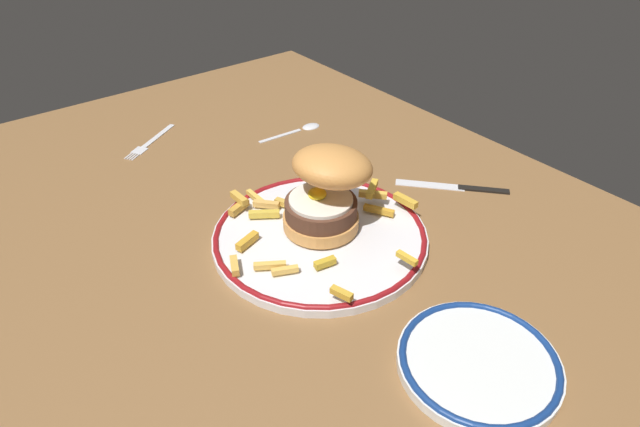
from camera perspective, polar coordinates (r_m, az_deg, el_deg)
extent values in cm
cube|color=brown|center=(79.75, -3.28, -2.39)|extent=(124.52, 90.13, 4.00)
cylinder|color=silver|center=(75.23, 0.00, -2.48)|extent=(29.99, 29.99, 1.20)
torus|color=maroon|center=(74.87, 0.00, -2.12)|extent=(29.59, 29.59, 0.80)
cylinder|color=#D8934A|center=(75.09, 0.10, -0.75)|extent=(10.61, 10.61, 1.80)
cylinder|color=#4F2F20|center=(73.88, 0.10, 0.56)|extent=(10.00, 10.00, 2.38)
cylinder|color=white|center=(73.07, 0.10, 1.48)|extent=(8.79, 8.79, 0.50)
ellipsoid|color=yellow|center=(73.08, -0.30, 2.12)|extent=(2.60, 2.60, 1.40)
ellipsoid|color=#DB9148|center=(71.37, 1.34, 5.05)|extent=(13.32, 13.84, 6.87)
cube|color=gold|center=(81.46, -1.69, 2.05)|extent=(2.12, 4.51, 0.87)
cube|color=gold|center=(63.43, 2.30, -8.45)|extent=(2.95, 1.64, 0.85)
cube|color=gold|center=(68.74, 0.53, -5.23)|extent=(1.38, 3.00, 0.89)
cube|color=gold|center=(77.57, -5.94, -0.04)|extent=(3.26, 4.16, 0.92)
cube|color=gold|center=(79.67, -8.59, 1.63)|extent=(3.41, 1.07, 0.95)
cube|color=gold|center=(68.15, 9.20, -4.68)|extent=(3.07, 1.04, 0.73)
cube|color=#EDB64E|center=(67.89, -3.74, -6.02)|extent=(2.09, 3.41, 0.74)
cube|color=gold|center=(78.49, 6.25, 0.36)|extent=(4.36, 2.93, 0.80)
cube|color=gold|center=(79.14, 9.05, 1.37)|extent=(3.99, 1.34, 0.99)
cube|color=gold|center=(69.11, -9.05, -5.47)|extent=(3.27, 2.21, 0.94)
cube|color=#EAB44D|center=(68.70, -5.34, -5.50)|extent=(2.92, 3.89, 0.79)
cube|color=#E1A951|center=(79.59, -5.73, 0.99)|extent=(3.46, 3.27, 0.89)
cube|color=gold|center=(79.50, 5.54, 2.63)|extent=(3.26, 4.10, 0.95)
cube|color=gold|center=(81.25, -6.74, 1.64)|extent=(4.70, 0.76, 0.74)
cube|color=gold|center=(80.12, 5.63, 2.04)|extent=(3.72, 3.46, 0.90)
cube|color=gold|center=(79.40, -3.58, 1.02)|extent=(3.76, 2.26, 0.90)
cube|color=gold|center=(79.31, -8.60, 0.65)|extent=(2.17, 3.82, 1.00)
cube|color=gold|center=(72.74, -7.72, -2.90)|extent=(2.09, 3.88, 0.98)
cylinder|color=silver|center=(61.79, 16.43, -15.01)|extent=(17.37, 17.37, 1.20)
torus|color=navy|center=(61.34, 16.53, -14.65)|extent=(16.97, 16.97, 0.80)
cube|color=silver|center=(106.65, -16.79, 7.92)|extent=(6.26, 8.95, 0.36)
cube|color=silver|center=(102.46, -18.59, 6.39)|extent=(3.15, 3.21, 0.32)
cube|color=silver|center=(100.54, -18.95, 5.74)|extent=(1.52, 2.16, 0.28)
cube|color=silver|center=(100.83, -19.18, 5.78)|extent=(1.52, 2.16, 0.28)
cube|color=silver|center=(101.12, -19.41, 5.82)|extent=(1.52, 2.16, 0.28)
cube|color=silver|center=(101.41, -19.63, 5.85)|extent=(1.52, 2.16, 0.28)
cube|color=black|center=(89.79, 16.97, 2.51)|extent=(6.77, 6.22, 0.70)
cube|color=silver|center=(89.00, 11.56, 3.04)|extent=(9.41, 8.66, 0.24)
cube|color=silver|center=(102.48, -4.24, 8.26)|extent=(1.27, 9.03, 0.32)
ellipsoid|color=silver|center=(105.73, -0.97, 9.37)|extent=(2.79, 3.73, 0.90)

